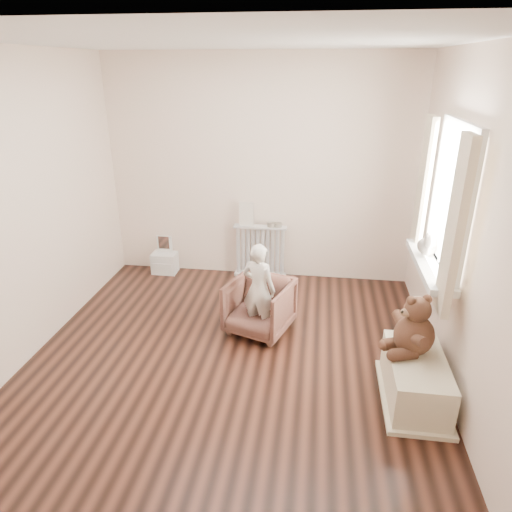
# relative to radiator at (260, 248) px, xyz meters

# --- Properties ---
(floor) EXTENTS (3.60, 3.60, 0.01)m
(floor) POSITION_rel_radiator_xyz_m (-0.03, -1.68, -0.39)
(floor) COLOR black
(floor) RESTS_ON ground
(ceiling) EXTENTS (3.60, 3.60, 0.01)m
(ceiling) POSITION_rel_radiator_xyz_m (-0.03, -1.68, 2.21)
(ceiling) COLOR white
(ceiling) RESTS_ON ground
(back_wall) EXTENTS (3.60, 0.02, 2.60)m
(back_wall) POSITION_rel_radiator_xyz_m (-0.03, 0.12, 0.91)
(back_wall) COLOR white
(back_wall) RESTS_ON ground
(front_wall) EXTENTS (3.60, 0.02, 2.60)m
(front_wall) POSITION_rel_radiator_xyz_m (-0.03, -3.48, 0.91)
(front_wall) COLOR white
(front_wall) RESTS_ON ground
(left_wall) EXTENTS (0.02, 3.60, 2.60)m
(left_wall) POSITION_rel_radiator_xyz_m (-1.83, -1.68, 0.91)
(left_wall) COLOR white
(left_wall) RESTS_ON ground
(right_wall) EXTENTS (0.02, 3.60, 2.60)m
(right_wall) POSITION_rel_radiator_xyz_m (1.77, -1.68, 0.91)
(right_wall) COLOR white
(right_wall) RESTS_ON ground
(window) EXTENTS (0.03, 0.90, 1.10)m
(window) POSITION_rel_radiator_xyz_m (1.73, -1.38, 1.06)
(window) COLOR white
(window) RESTS_ON right_wall
(window_sill) EXTENTS (0.22, 1.10, 0.06)m
(window_sill) POSITION_rel_radiator_xyz_m (1.64, -1.38, 0.48)
(window_sill) COLOR silver
(window_sill) RESTS_ON right_wall
(curtain_left) EXTENTS (0.06, 0.26, 1.30)m
(curtain_left) POSITION_rel_radiator_xyz_m (1.62, -1.95, 1.00)
(curtain_left) COLOR beige
(curtain_left) RESTS_ON right_wall
(curtain_right) EXTENTS (0.06, 0.26, 1.30)m
(curtain_right) POSITION_rel_radiator_xyz_m (1.62, -0.81, 1.00)
(curtain_right) COLOR beige
(curtain_right) RESTS_ON right_wall
(radiator) EXTENTS (0.64, 0.12, 0.67)m
(radiator) POSITION_rel_radiator_xyz_m (0.00, 0.00, 0.00)
(radiator) COLOR silver
(radiator) RESTS_ON floor
(paper_doll) EXTENTS (0.17, 0.02, 0.29)m
(paper_doll) POSITION_rel_radiator_xyz_m (-0.16, 0.00, 0.42)
(paper_doll) COLOR beige
(paper_doll) RESTS_ON radiator
(tin_a) EXTENTS (0.09, 0.09, 0.06)m
(tin_a) POSITION_rel_radiator_xyz_m (0.13, 0.00, 0.31)
(tin_a) COLOR #A59E8C
(tin_a) RESTS_ON radiator
(tin_b) EXTENTS (0.09, 0.09, 0.05)m
(tin_b) POSITION_rel_radiator_xyz_m (0.21, 0.00, 0.30)
(tin_b) COLOR #A59E8C
(tin_b) RESTS_ON radiator
(toy_vanity) EXTENTS (0.30, 0.22, 0.48)m
(toy_vanity) POSITION_rel_radiator_xyz_m (-1.22, -0.03, -0.11)
(toy_vanity) COLOR silver
(toy_vanity) RESTS_ON floor
(armchair) EXTENTS (0.73, 0.74, 0.53)m
(armchair) POSITION_rel_radiator_xyz_m (0.16, -1.23, -0.12)
(armchair) COLOR brown
(armchair) RESTS_ON floor
(child) EXTENTS (0.39, 0.32, 0.92)m
(child) POSITION_rel_radiator_xyz_m (0.16, -1.28, 0.09)
(child) COLOR silver
(child) RESTS_ON armchair
(toy_bench) EXTENTS (0.42, 0.80, 0.38)m
(toy_bench) POSITION_rel_radiator_xyz_m (1.49, -2.07, -0.19)
(toy_bench) COLOR beige
(toy_bench) RESTS_ON floor
(teddy_bear) EXTENTS (0.47, 0.42, 0.49)m
(teddy_bear) POSITION_rel_radiator_xyz_m (1.45, -1.98, 0.28)
(teddy_bear) COLOR #371F14
(teddy_bear) RESTS_ON toy_bench
(plush_cat) EXTENTS (0.22, 0.30, 0.23)m
(plush_cat) POSITION_rel_radiator_xyz_m (1.63, -1.23, 0.61)
(plush_cat) COLOR gray
(plush_cat) RESTS_ON window_sill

